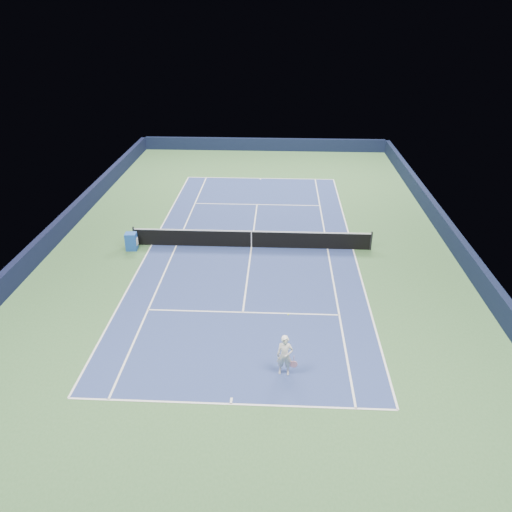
{
  "coord_description": "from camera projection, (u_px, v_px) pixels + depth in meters",
  "views": [
    {
      "loc": [
        1.45,
        -24.3,
        11.87
      ],
      "look_at": [
        0.4,
        -3.0,
        1.0
      ],
      "focal_mm": 35.0,
      "sensor_mm": 36.0,
      "label": 1
    }
  ],
  "objects": [
    {
      "name": "baseline_near",
      "position": [
        231.0,
        404.0,
        16.5
      ],
      "size": [
        10.97,
        0.08,
        0.0
      ],
      "primitive_type": "cube",
      "color": "white",
      "rests_on": "ground"
    },
    {
      "name": "sponsor_cube",
      "position": [
        131.0,
        241.0,
        26.62
      ],
      "size": [
        0.62,
        0.57,
        0.95
      ],
      "color": "#1B4BA7",
      "rests_on": "ground"
    },
    {
      "name": "ground",
      "position": [
        251.0,
        247.0,
        27.07
      ],
      "size": [
        40.0,
        40.0,
        0.0
      ],
      "primitive_type": "plane",
      "color": "#365C32",
      "rests_on": "ground"
    },
    {
      "name": "sideline_doubles_right",
      "position": [
        353.0,
        249.0,
        26.83
      ],
      "size": [
        0.08,
        23.77,
        0.0
      ],
      "primitive_type": "cube",
      "color": "white",
      "rests_on": "ground"
    },
    {
      "name": "sideline_singles_left",
      "position": [
        176.0,
        245.0,
        27.25
      ],
      "size": [
        0.08,
        23.77,
        0.0
      ],
      "primitive_type": "cube",
      "color": "white",
      "rests_on": "ground"
    },
    {
      "name": "court_surface",
      "position": [
        251.0,
        247.0,
        27.07
      ],
      "size": [
        10.97,
        23.77,
        0.01
      ],
      "primitive_type": "cube",
      "color": "navy",
      "rests_on": "ground"
    },
    {
      "name": "wall_right",
      "position": [
        456.0,
        242.0,
        26.35
      ],
      "size": [
        0.35,
        40.0,
        1.1
      ],
      "primitive_type": "cube",
      "color": "#111733",
      "rests_on": "ground"
    },
    {
      "name": "sideline_doubles_left",
      "position": [
        152.0,
        245.0,
        27.31
      ],
      "size": [
        0.08,
        23.77,
        0.0
      ],
      "primitive_type": "cube",
      "color": "white",
      "rests_on": "ground"
    },
    {
      "name": "wall_far",
      "position": [
        264.0,
        144.0,
        44.46
      ],
      "size": [
        22.0,
        0.35,
        1.1
      ],
      "primitive_type": "cube",
      "color": "black",
      "rests_on": "ground"
    },
    {
      "name": "center_mark_far",
      "position": [
        260.0,
        179.0,
        37.51
      ],
      "size": [
        0.08,
        0.3,
        0.0
      ],
      "primitive_type": "cube",
      "color": "white",
      "rests_on": "ground"
    },
    {
      "name": "wall_left",
      "position": [
        54.0,
        234.0,
        27.3
      ],
      "size": [
        0.35,
        40.0,
        1.1
      ],
      "primitive_type": "cube",
      "color": "black",
      "rests_on": "ground"
    },
    {
      "name": "service_line_near",
      "position": [
        243.0,
        312.0,
        21.38
      ],
      "size": [
        8.23,
        0.08,
        0.0
      ],
      "primitive_type": "cube",
      "color": "white",
      "rests_on": "ground"
    },
    {
      "name": "center_service_line",
      "position": [
        251.0,
        247.0,
        27.07
      ],
      "size": [
        0.08,
        12.8,
        0.0
      ],
      "primitive_type": "cube",
      "color": "white",
      "rests_on": "ground"
    },
    {
      "name": "service_line_far",
      "position": [
        257.0,
        204.0,
        32.76
      ],
      "size": [
        8.23,
        0.08,
        0.0
      ],
      "primitive_type": "cube",
      "color": "white",
      "rests_on": "ground"
    },
    {
      "name": "sideline_singles_right",
      "position": [
        328.0,
        249.0,
        26.89
      ],
      "size": [
        0.08,
        23.77,
        0.0
      ],
      "primitive_type": "cube",
      "color": "white",
      "rests_on": "ground"
    },
    {
      "name": "baseline_far",
      "position": [
        261.0,
        178.0,
        37.65
      ],
      "size": [
        10.97,
        0.08,
        0.0
      ],
      "primitive_type": "cube",
      "color": "white",
      "rests_on": "ground"
    },
    {
      "name": "center_mark_near",
      "position": [
        231.0,
        401.0,
        16.63
      ],
      "size": [
        0.08,
        0.3,
        0.0
      ],
      "primitive_type": "cube",
      "color": "white",
      "rests_on": "ground"
    },
    {
      "name": "tennis_player",
      "position": [
        285.0,
        355.0,
        17.52
      ],
      "size": [
        0.76,
        1.24,
        1.88
      ],
      "color": "white",
      "rests_on": "ground"
    },
    {
      "name": "tennis_net",
      "position": [
        251.0,
        239.0,
        26.84
      ],
      "size": [
        12.9,
        0.1,
        1.07
      ],
      "color": "black",
      "rests_on": "ground"
    }
  ]
}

